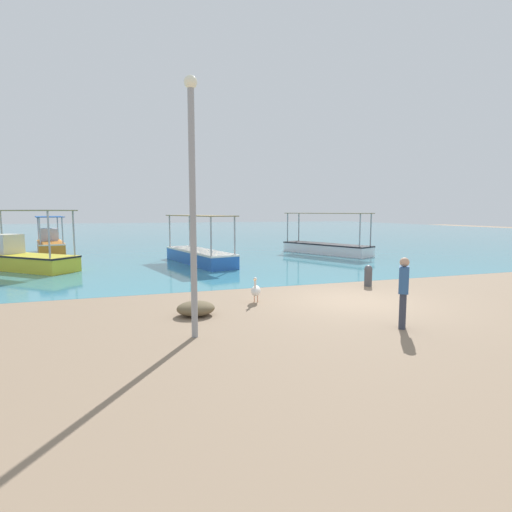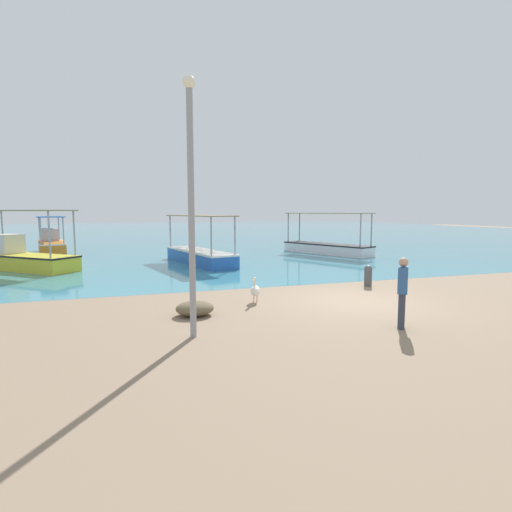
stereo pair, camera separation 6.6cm
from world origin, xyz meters
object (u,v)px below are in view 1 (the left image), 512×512
(fishing_boat_center, at_px, (22,256))
(fisherman_standing, at_px, (403,290))
(fishing_boat_near_right, at_px, (50,244))
(lamp_post, at_px, (192,194))
(net_pile, at_px, (196,308))
(fishing_boat_far_right, at_px, (199,254))
(fishing_boat_near_left, at_px, (326,246))
(mooring_bollard, at_px, (368,275))
(pelican, at_px, (256,290))

(fishing_boat_center, distance_m, fisherman_standing, 17.45)
(fishing_boat_near_right, relative_size, lamp_post, 0.94)
(fisherman_standing, bearing_deg, lamp_post, 169.92)
(fishing_boat_center, height_order, lamp_post, lamp_post)
(lamp_post, height_order, net_pile, lamp_post)
(fishing_boat_far_right, bearing_deg, fishing_boat_near_left, 14.85)
(fishing_boat_center, xyz_separation_m, lamp_post, (6.09, -12.76, 2.49))
(fishing_boat_center, relative_size, mooring_bollard, 6.61)
(fishing_boat_center, bearing_deg, fisherman_standing, -51.33)
(lamp_post, relative_size, fisherman_standing, 3.29)
(pelican, height_order, fisherman_standing, fisherman_standing)
(fishing_boat_near_right, relative_size, fishing_boat_far_right, 0.81)
(fishing_boat_near_left, relative_size, pelican, 8.03)
(fishing_boat_near_right, relative_size, net_pile, 5.16)
(fishing_boat_near_left, height_order, net_pile, fishing_boat_near_left)
(fishing_boat_near_right, height_order, net_pile, fishing_boat_near_right)
(pelican, distance_m, lamp_post, 4.57)
(lamp_post, height_order, fisherman_standing, lamp_post)
(fishing_boat_far_right, xyz_separation_m, pelican, (0.01, -9.71, -0.15))
(fishing_boat_far_right, distance_m, net_pile, 10.89)
(lamp_post, xyz_separation_m, net_pile, (0.33, 1.81, -2.94))
(fishing_boat_far_right, relative_size, mooring_bollard, 8.22)
(fishing_boat_center, height_order, fishing_boat_far_right, fishing_boat_center)
(fishing_boat_far_right, xyz_separation_m, net_pile, (-1.99, -10.70, -0.34))
(fishing_boat_near_right, bearing_deg, fishing_boat_near_left, -19.62)
(fishing_boat_center, distance_m, fishing_boat_near_left, 17.35)
(fishing_boat_center, xyz_separation_m, fishing_boat_near_left, (17.22, 2.08, -0.12))
(fishing_boat_near_right, height_order, fisherman_standing, fishing_boat_near_right)
(fisherman_standing, bearing_deg, net_pile, 149.27)
(fishing_boat_near_left, bearing_deg, fishing_boat_near_right, 160.38)
(fishing_boat_near_right, relative_size, pelican, 6.55)
(lamp_post, xyz_separation_m, mooring_bollard, (7.13, 4.04, -2.71))
(fishing_boat_near_right, distance_m, fisherman_standing, 24.50)
(fishing_boat_near_left, bearing_deg, net_pile, -129.66)
(mooring_bollard, bearing_deg, net_pile, -161.83)
(fishing_boat_far_right, relative_size, net_pile, 6.38)
(fishing_boat_center, bearing_deg, net_pile, -59.63)
(fishing_boat_near_right, xyz_separation_m, fisherman_standing, (11.02, -21.88, 0.28))
(fisherman_standing, bearing_deg, fishing_boat_far_right, 100.55)
(mooring_bollard, bearing_deg, fisherman_standing, -115.43)
(fishing_boat_center, xyz_separation_m, fishing_boat_far_right, (8.41, -0.26, -0.11))
(fishing_boat_center, distance_m, fishing_boat_far_right, 8.42)
(lamp_post, distance_m, net_pile, 3.47)
(fishing_boat_far_right, relative_size, pelican, 8.10)
(fisherman_standing, bearing_deg, fishing_boat_center, 128.67)
(lamp_post, bearing_deg, pelican, 50.20)
(fishing_boat_center, distance_m, net_pile, 12.71)
(fishing_boat_near_left, bearing_deg, lamp_post, -126.87)
(fishing_boat_center, bearing_deg, mooring_bollard, -33.40)
(mooring_bollard, relative_size, fisherman_standing, 0.47)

